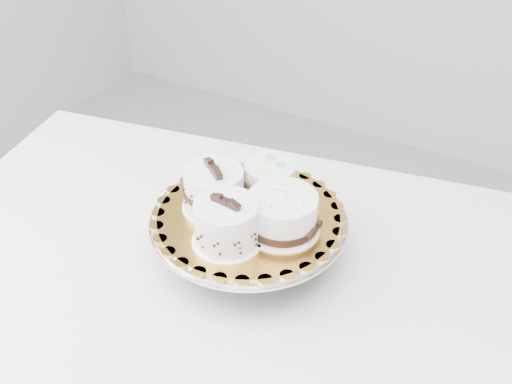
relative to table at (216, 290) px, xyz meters
The scene contains 7 objects.
table is the anchor object (origin of this frame).
cake_stand 0.16m from the table, 31.59° to the left, with size 0.35×0.35×0.09m.
cake_board 0.19m from the table, 31.59° to the left, with size 0.32×0.32×0.00m, color orange.
cake_swirl 0.23m from the table, 38.12° to the right, with size 0.12×0.12×0.09m.
cake_banded 0.22m from the table, 111.81° to the left, with size 0.15×0.15×0.10m.
cake_dots 0.25m from the table, 59.58° to the left, with size 0.11×0.11×0.07m.
cake_ribbon 0.25m from the table, 13.11° to the left, with size 0.14×0.13×0.07m.
Camera 1 is at (0.37, -0.71, 1.56)m, focal length 45.00 mm.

